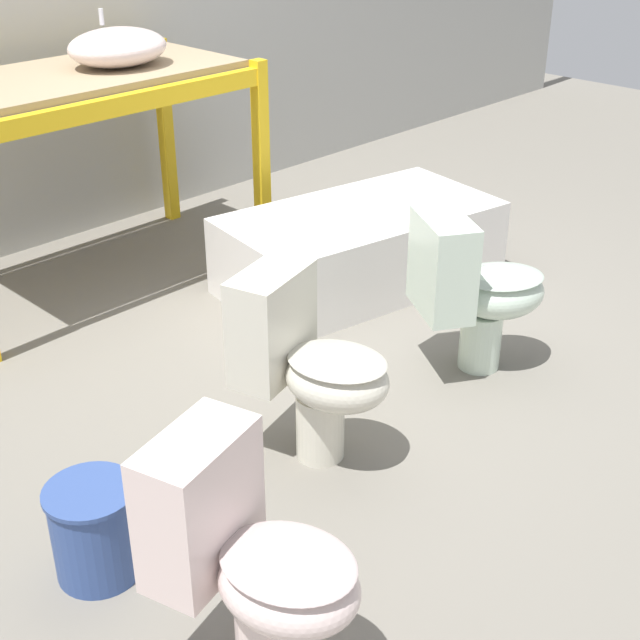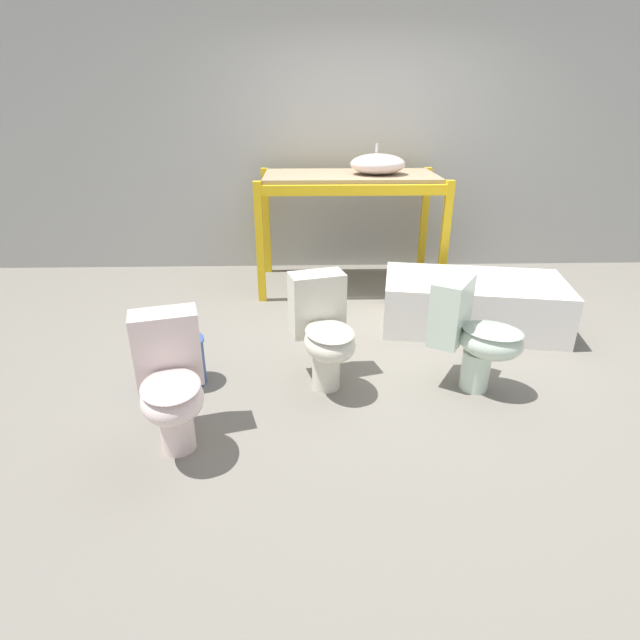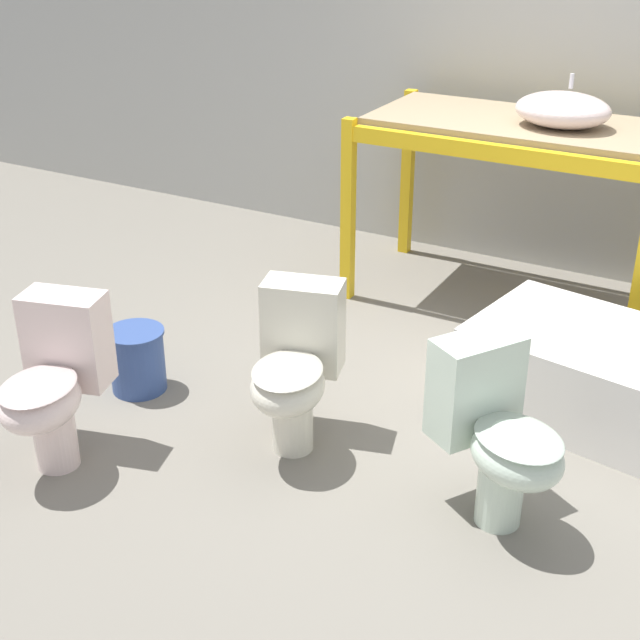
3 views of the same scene
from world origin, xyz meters
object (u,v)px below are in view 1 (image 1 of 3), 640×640
at_px(toilet_far, 249,557).
at_px(bucket_white, 95,529).
at_px(bathtub_main, 360,242).
at_px(toilet_extra, 474,287).
at_px(toilet_near, 308,362).
at_px(sink_basin, 118,47).

distance_m(toilet_far, bucket_white, 0.69).
height_order(bathtub_main, toilet_extra, toilet_extra).
bearing_deg(toilet_near, toilet_far, -159.35).
relative_size(sink_basin, toilet_extra, 0.70).
bearing_deg(toilet_extra, toilet_near, 118.10).
distance_m(toilet_far, toilet_extra, 1.89).
relative_size(bathtub_main, toilet_near, 2.12).
xyz_separation_m(bathtub_main, bucket_white, (-2.22, -0.87, -0.07)).
height_order(bathtub_main, toilet_far, toilet_far).
bearing_deg(toilet_extra, sink_basin, 43.05).
height_order(bathtub_main, bucket_white, bathtub_main).
relative_size(sink_basin, bucket_white, 1.58).
bearing_deg(toilet_far, bucket_white, 83.03).
bearing_deg(sink_basin, bucket_white, -128.55).
bearing_deg(bathtub_main, sink_basin, 134.47).
bearing_deg(sink_basin, toilet_near, -106.63).
xyz_separation_m(sink_basin, bathtub_main, (0.71, -1.04, -0.97)).
distance_m(sink_basin, toilet_near, 2.16).
relative_size(toilet_far, toilet_extra, 1.00).
relative_size(toilet_near, toilet_extra, 1.00).
relative_size(toilet_near, toilet_far, 1.00).
height_order(sink_basin, toilet_far, sink_basin).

